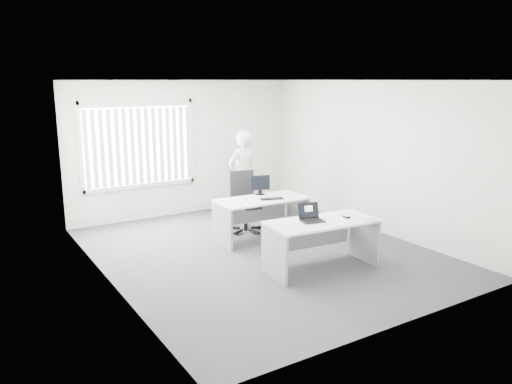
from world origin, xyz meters
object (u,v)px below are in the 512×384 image
office_chair (245,212)px  person (242,175)px  desk_far (262,210)px  monitor (260,185)px  laptop (313,213)px  desk_near (322,234)px

office_chair → person: (0.38, 0.72, 0.56)m
desk_far → office_chair: size_ratio=1.46×
monitor → laptop: bearing=-80.1°
desk_far → laptop: bearing=-95.1°
person → laptop: bearing=69.7°
desk_near → monitor: (0.17, 1.99, 0.38)m
desk_near → person: 3.12m
desk_near → office_chair: (0.05, 2.35, -0.20)m
desk_near → laptop: bearing=169.4°
desk_far → person: (0.40, 1.35, 0.37)m
desk_near → desk_far: (0.03, 1.72, -0.01)m
office_chair → desk_far: bearing=-80.3°
desk_near → monitor: bearing=90.2°
laptop → office_chair: bearing=97.5°
office_chair → laptop: (-0.20, -2.30, 0.54)m
office_chair → monitor: (0.12, -0.36, 0.57)m
person → monitor: person is taller
person → laptop: person is taller
office_chair → monitor: 0.69m
office_chair → person: bearing=73.9°
desk_near → office_chair: 2.35m
office_chair → person: 0.99m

